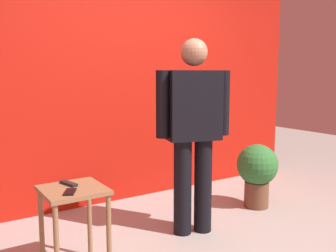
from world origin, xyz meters
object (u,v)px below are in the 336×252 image
Objects in this scene: tv_remote at (69,184)px; potted_plant at (257,170)px; cell_phone at (70,192)px; standing_person at (193,127)px; side_table at (74,206)px.

potted_plant is at bearing -10.48° from tv_remote.
potted_plant reaches higher than cell_phone.
standing_person reaches higher than cell_phone.
tv_remote is at bearing 90.59° from side_table.
potted_plant is (2.12, 0.18, -0.24)m from tv_remote.
standing_person reaches higher than side_table.
side_table is (-1.14, -0.12, -0.47)m from standing_person.
tv_remote is at bearing -178.49° from standing_person.
cell_phone reaches higher than side_table.
standing_person reaches higher than tv_remote.
standing_person is 1.19m from tv_remote.
side_table is at bearing -173.97° from standing_person.
cell_phone is at bearing -120.12° from side_table.
potted_plant is at bearing 7.32° from side_table.
side_table is at bearing -104.79° from tv_remote.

